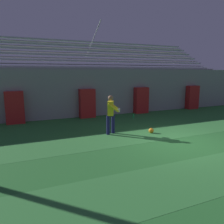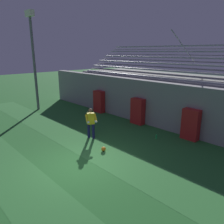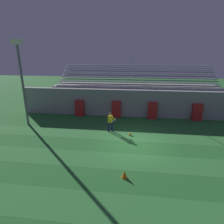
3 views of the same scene
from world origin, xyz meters
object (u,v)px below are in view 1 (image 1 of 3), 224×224
at_px(padding_pillar_far_left, 15,108).
at_px(padding_pillar_gate_left, 87,103).
at_px(goalkeeper, 111,112).
at_px(padding_pillar_far_right, 192,97).
at_px(water_bottle, 133,116).
at_px(soccer_ball, 151,131).
at_px(padding_pillar_gate_right, 141,100).

bearing_deg(padding_pillar_far_left, padding_pillar_gate_left, 0.00).
bearing_deg(goalkeeper, padding_pillar_far_right, 25.05).
xyz_separation_m(padding_pillar_gate_left, water_bottle, (2.38, -1.25, -0.71)).
height_order(goalkeeper, soccer_ball, goalkeeper).
relative_size(goalkeeper, soccer_ball, 7.59).
bearing_deg(padding_pillar_gate_left, goalkeeper, -91.56).
height_order(padding_pillar_gate_left, padding_pillar_far_right, same).
xyz_separation_m(goalkeeper, water_bottle, (2.48, 2.50, -0.83)).
bearing_deg(padding_pillar_far_right, water_bottle, -167.28).
relative_size(padding_pillar_gate_left, goalkeeper, 1.00).
xyz_separation_m(padding_pillar_gate_right, padding_pillar_far_right, (4.29, 0.00, 0.00)).
relative_size(padding_pillar_gate_left, padding_pillar_gate_right, 1.00).
bearing_deg(padding_pillar_far_right, goalkeeper, -154.95).
bearing_deg(soccer_ball, padding_pillar_far_left, 141.43).
height_order(padding_pillar_gate_right, water_bottle, padding_pillar_gate_right).
bearing_deg(padding_pillar_gate_right, water_bottle, -135.05).
relative_size(padding_pillar_gate_right, padding_pillar_far_right, 1.00).
xyz_separation_m(padding_pillar_gate_left, padding_pillar_gate_right, (3.64, 0.00, 0.00)).
bearing_deg(goalkeeper, water_bottle, 45.20).
distance_m(padding_pillar_gate_left, soccer_ball, 4.66).
height_order(padding_pillar_gate_left, water_bottle, padding_pillar_gate_left).
xyz_separation_m(padding_pillar_far_left, water_bottle, (6.25, -1.25, -0.71)).
distance_m(padding_pillar_gate_right, padding_pillar_far_right, 4.29).
xyz_separation_m(padding_pillar_gate_right, soccer_ball, (-2.07, -4.33, -0.72)).
bearing_deg(padding_pillar_far_left, goalkeeper, -44.92).
relative_size(padding_pillar_far_left, soccer_ball, 7.58).
bearing_deg(padding_pillar_gate_left, padding_pillar_gate_right, 0.00).
distance_m(padding_pillar_gate_right, padding_pillar_far_left, 7.50).
distance_m(goalkeeper, water_bottle, 3.62).
height_order(soccer_ball, water_bottle, water_bottle).
distance_m(padding_pillar_gate_right, soccer_ball, 4.86).
xyz_separation_m(padding_pillar_gate_left, goalkeeper, (-0.10, -3.75, 0.12)).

